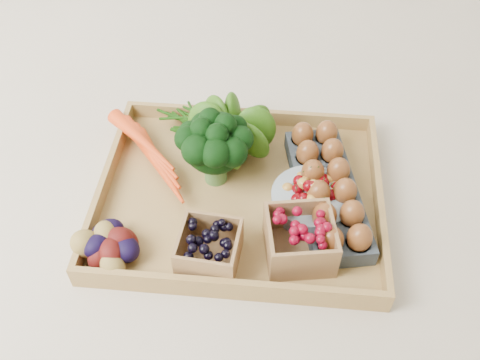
# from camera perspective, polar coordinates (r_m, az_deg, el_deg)

# --- Properties ---
(ground) EXTENTS (4.00, 4.00, 0.00)m
(ground) POSITION_cam_1_polar(r_m,az_deg,el_deg) (1.07, 0.00, -2.15)
(ground) COLOR beige
(ground) RESTS_ON ground
(tray) EXTENTS (0.55, 0.45, 0.01)m
(tray) POSITION_cam_1_polar(r_m,az_deg,el_deg) (1.07, 0.00, -1.89)
(tray) COLOR #AA8447
(tray) RESTS_ON ground
(carrots) EXTENTS (0.23, 0.16, 0.05)m
(carrots) POSITION_cam_1_polar(r_m,az_deg,el_deg) (1.13, -9.59, 3.16)
(carrots) COLOR #EB4213
(carrots) RESTS_ON tray
(lettuce) EXTENTS (0.13, 0.13, 0.13)m
(lettuce) POSITION_cam_1_polar(r_m,az_deg,el_deg) (1.10, -1.21, 5.51)
(lettuce) COLOR #214C0C
(lettuce) RESTS_ON tray
(broccoli) EXTENTS (0.15, 0.15, 0.12)m
(broccoli) POSITION_cam_1_polar(r_m,az_deg,el_deg) (1.05, -2.69, 2.36)
(broccoli) COLOR black
(broccoli) RESTS_ON tray
(cherry_bowl) EXTENTS (0.15, 0.15, 0.04)m
(cherry_bowl) POSITION_cam_1_polar(r_m,az_deg,el_deg) (1.03, 7.57, -2.27)
(cherry_bowl) COLOR #8C9EA5
(cherry_bowl) RESTS_ON tray
(egg_carton) EXTENTS (0.17, 0.34, 0.04)m
(egg_carton) POSITION_cam_1_polar(r_m,az_deg,el_deg) (1.05, 9.21, -1.38)
(egg_carton) COLOR #3C454D
(egg_carton) RESTS_ON tray
(potatoes) EXTENTS (0.13, 0.13, 0.08)m
(potatoes) POSITION_cam_1_polar(r_m,az_deg,el_deg) (0.97, -13.92, -6.37)
(potatoes) COLOR #410C0A
(potatoes) RESTS_ON tray
(punnet_blackberry) EXTENTS (0.11, 0.11, 0.07)m
(punnet_blackberry) POSITION_cam_1_polar(r_m,az_deg,el_deg) (0.94, -3.31, -7.31)
(punnet_blackberry) COLOR black
(punnet_blackberry) RESTS_ON tray
(punnet_raspberry) EXTENTS (0.14, 0.14, 0.08)m
(punnet_raspberry) POSITION_cam_1_polar(r_m,az_deg,el_deg) (0.95, 6.40, -6.31)
(punnet_raspberry) COLOR maroon
(punnet_raspberry) RESTS_ON tray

